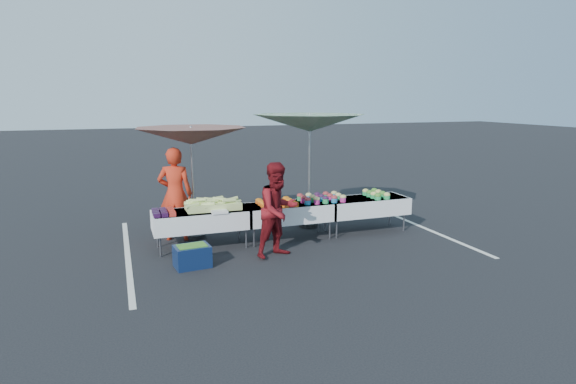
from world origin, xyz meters
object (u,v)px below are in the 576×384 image
object	(u,v)px
table_center	(288,212)
table_right	(365,205)
customer	(278,210)
table_left	(201,219)
umbrella_left	(191,137)
vendor	(175,194)
umbrella_right	(310,124)
storage_bin	(192,256)

from	to	relation	value
table_center	table_right	world-z (taller)	same
table_right	customer	bearing A→B (deg)	-157.39
table_left	umbrella_left	size ratio (longest dim) A/B	0.65
vendor	customer	distance (m)	2.39
table_left	umbrella_right	size ratio (longest dim) A/B	0.62
table_right	vendor	bearing A→B (deg)	169.37
vendor	customer	xyz separation A→B (m)	(1.65, -1.72, -0.08)
table_center	vendor	world-z (taller)	vendor
vendor	customer	size ratio (longest dim) A/B	1.09
table_left	storage_bin	xyz separation A→B (m)	(-0.35, -1.03, -0.38)
customer	umbrella_left	distance (m)	2.49
table_center	table_right	bearing A→B (deg)	0.00
vendor	umbrella_left	xyz separation A→B (m)	(0.37, 0.02, 1.16)
vendor	storage_bin	world-z (taller)	vendor
umbrella_left	umbrella_right	xyz separation A→B (m)	(2.62, 0.03, 0.21)
umbrella_left	customer	bearing A→B (deg)	-53.73
table_center	umbrella_left	size ratio (longest dim) A/B	0.65
table_left	umbrella_left	xyz separation A→B (m)	(-0.02, 0.77, 1.54)
table_left	umbrella_left	bearing A→B (deg)	91.52
storage_bin	umbrella_left	bearing A→B (deg)	73.33
table_center	storage_bin	bearing A→B (deg)	-154.31
table_right	vendor	xyz separation A→B (m)	(-3.99, 0.75, 0.38)
vendor	umbrella_right	bearing A→B (deg)	-161.22
table_center	umbrella_right	distance (m)	2.08
table_center	umbrella_left	distance (m)	2.51
table_right	storage_bin	xyz separation A→B (m)	(-3.95, -1.03, -0.38)
table_right	storage_bin	size ratio (longest dim) A/B	2.89
customer	storage_bin	distance (m)	1.74
table_center	table_right	size ratio (longest dim) A/B	1.00
table_center	storage_bin	distance (m)	2.41
umbrella_left	vendor	bearing A→B (deg)	-177.26
table_center	table_left	bearing A→B (deg)	180.00
table_left	table_right	xyz separation A→B (m)	(3.60, 0.00, 0.00)
table_right	umbrella_right	world-z (taller)	umbrella_right
vendor	umbrella_right	xyz separation A→B (m)	(2.99, 0.05, 1.37)
customer	table_right	bearing A→B (deg)	3.69
table_left	vendor	world-z (taller)	vendor
table_left	storage_bin	size ratio (longest dim) A/B	2.89
umbrella_left	umbrella_right	size ratio (longest dim) A/B	0.95
storage_bin	table_right	bearing A→B (deg)	8.23
customer	table_center	bearing A→B (deg)	42.03
umbrella_right	table_left	bearing A→B (deg)	-162.90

